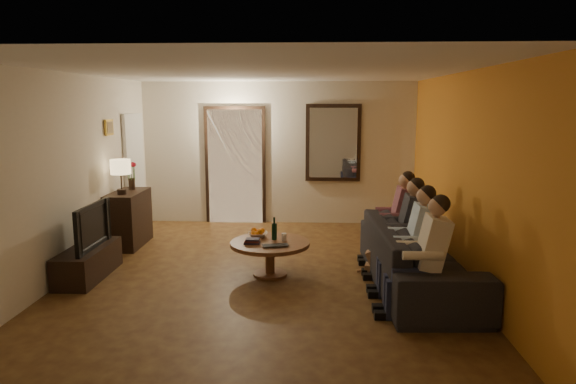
{
  "coord_description": "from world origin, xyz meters",
  "views": [
    {
      "loc": [
        0.61,
        -6.4,
        2.22
      ],
      "look_at": [
        0.3,
        0.3,
        1.05
      ],
      "focal_mm": 32.0,
      "sensor_mm": 36.0,
      "label": 1
    }
  ],
  "objects_px": {
    "person_b": "(415,246)",
    "person_d": "(397,222)",
    "person_a": "(426,261)",
    "tv": "(86,226)",
    "tv_stand": "(88,262)",
    "wine_bottle": "(274,228)",
    "dresser": "(129,219)",
    "sofa": "(417,256)",
    "dog": "(385,255)",
    "person_c": "(405,233)",
    "coffee_table": "(270,258)",
    "table_lamp": "(121,177)",
    "bowl": "(258,235)",
    "laptop": "(276,247)"
  },
  "relations": [
    {
      "from": "wine_bottle",
      "to": "laptop",
      "type": "relative_size",
      "value": 0.94
    },
    {
      "from": "person_a",
      "to": "wine_bottle",
      "type": "bearing_deg",
      "value": 141.43
    },
    {
      "from": "person_c",
      "to": "coffee_table",
      "type": "distance_m",
      "value": 1.76
    },
    {
      "from": "dog",
      "to": "laptop",
      "type": "height_order",
      "value": "dog"
    },
    {
      "from": "tv",
      "to": "person_d",
      "type": "xyz_separation_m",
      "value": [
        4.05,
        0.76,
        -0.08
      ]
    },
    {
      "from": "person_a",
      "to": "coffee_table",
      "type": "bearing_deg",
      "value": 144.39
    },
    {
      "from": "sofa",
      "to": "wine_bottle",
      "type": "height_order",
      "value": "sofa"
    },
    {
      "from": "tv_stand",
      "to": "laptop",
      "type": "relative_size",
      "value": 3.59
    },
    {
      "from": "tv",
      "to": "person_a",
      "type": "bearing_deg",
      "value": -104.42
    },
    {
      "from": "person_b",
      "to": "person_d",
      "type": "height_order",
      "value": "same"
    },
    {
      "from": "person_d",
      "to": "dresser",
      "type": "bearing_deg",
      "value": 169.4
    },
    {
      "from": "table_lamp",
      "to": "bowl",
      "type": "relative_size",
      "value": 2.08
    },
    {
      "from": "dresser",
      "to": "tv",
      "type": "xyz_separation_m",
      "value": [
        0.0,
        -1.52,
        0.25
      ]
    },
    {
      "from": "dresser",
      "to": "sofa",
      "type": "relative_size",
      "value": 0.37
    },
    {
      "from": "table_lamp",
      "to": "person_a",
      "type": "xyz_separation_m",
      "value": [
        4.05,
        -2.34,
        -0.52
      ]
    },
    {
      "from": "tv_stand",
      "to": "tv",
      "type": "bearing_deg",
      "value": 0.0
    },
    {
      "from": "tv_stand",
      "to": "wine_bottle",
      "type": "bearing_deg",
      "value": 6.98
    },
    {
      "from": "laptop",
      "to": "person_a",
      "type": "bearing_deg",
      "value": -44.03
    },
    {
      "from": "person_d",
      "to": "bowl",
      "type": "relative_size",
      "value": 4.63
    },
    {
      "from": "tv",
      "to": "wine_bottle",
      "type": "xyz_separation_m",
      "value": [
        2.38,
        0.29,
        -0.07
      ]
    },
    {
      "from": "tv",
      "to": "coffee_table",
      "type": "distance_m",
      "value": 2.38
    },
    {
      "from": "table_lamp",
      "to": "bowl",
      "type": "distance_m",
      "value": 2.41
    },
    {
      "from": "sofa",
      "to": "laptop",
      "type": "xyz_separation_m",
      "value": [
        -1.72,
        0.05,
        0.08
      ]
    },
    {
      "from": "person_a",
      "to": "dog",
      "type": "height_order",
      "value": "person_a"
    },
    {
      "from": "person_c",
      "to": "laptop",
      "type": "height_order",
      "value": "person_c"
    },
    {
      "from": "person_b",
      "to": "laptop",
      "type": "height_order",
      "value": "person_b"
    },
    {
      "from": "dresser",
      "to": "laptop",
      "type": "xyz_separation_m",
      "value": [
        2.43,
        -1.6,
        0.04
      ]
    },
    {
      "from": "tv",
      "to": "person_d",
      "type": "bearing_deg",
      "value": -79.41
    },
    {
      "from": "sofa",
      "to": "person_d",
      "type": "distance_m",
      "value": 0.93
    },
    {
      "from": "tv_stand",
      "to": "person_a",
      "type": "xyz_separation_m",
      "value": [
        4.05,
        -1.04,
        0.4
      ]
    },
    {
      "from": "dresser",
      "to": "coffee_table",
      "type": "relative_size",
      "value": 0.93
    },
    {
      "from": "dresser",
      "to": "tv_stand",
      "type": "relative_size",
      "value": 0.81
    },
    {
      "from": "person_a",
      "to": "person_b",
      "type": "distance_m",
      "value": 0.6
    },
    {
      "from": "tv",
      "to": "person_d",
      "type": "distance_m",
      "value": 4.12
    },
    {
      "from": "sofa",
      "to": "dog",
      "type": "height_order",
      "value": "sofa"
    },
    {
      "from": "tv",
      "to": "tv_stand",
      "type": "bearing_deg",
      "value": 0.0
    },
    {
      "from": "person_c",
      "to": "wine_bottle",
      "type": "xyz_separation_m",
      "value": [
        -1.67,
        0.13,
        0.01
      ]
    },
    {
      "from": "person_a",
      "to": "person_c",
      "type": "height_order",
      "value": "same"
    },
    {
      "from": "dresser",
      "to": "dog",
      "type": "relative_size",
      "value": 1.71
    },
    {
      "from": "tv_stand",
      "to": "sofa",
      "type": "relative_size",
      "value": 0.45
    },
    {
      "from": "dresser",
      "to": "table_lamp",
      "type": "height_order",
      "value": "table_lamp"
    },
    {
      "from": "tv_stand",
      "to": "coffee_table",
      "type": "distance_m",
      "value": 2.34
    },
    {
      "from": "dresser",
      "to": "tv_stand",
      "type": "bearing_deg",
      "value": -90.0
    },
    {
      "from": "dog",
      "to": "wine_bottle",
      "type": "distance_m",
      "value": 1.48
    },
    {
      "from": "dog",
      "to": "tv",
      "type": "bearing_deg",
      "value": -162.96
    },
    {
      "from": "person_b",
      "to": "bowl",
      "type": "bearing_deg",
      "value": 155.84
    },
    {
      "from": "tv",
      "to": "dresser",
      "type": "bearing_deg",
      "value": 0.0
    },
    {
      "from": "sofa",
      "to": "coffee_table",
      "type": "distance_m",
      "value": 1.86
    },
    {
      "from": "dresser",
      "to": "person_c",
      "type": "height_order",
      "value": "person_c"
    },
    {
      "from": "sofa",
      "to": "dog",
      "type": "xyz_separation_m",
      "value": [
        -0.33,
        0.38,
        -0.1
      ]
    }
  ]
}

